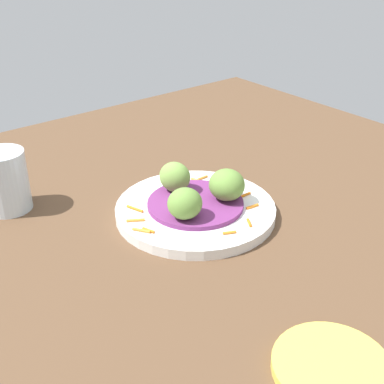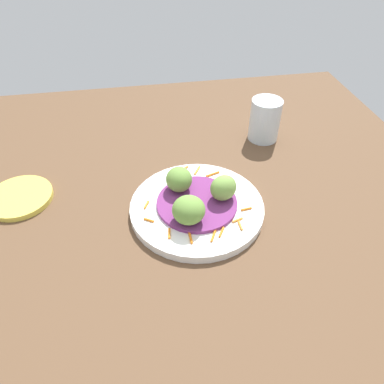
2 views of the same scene
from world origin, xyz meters
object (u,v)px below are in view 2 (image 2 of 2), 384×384
Objects in this scene: guac_scoop_center at (179,179)px; water_glass at (265,120)px; guac_scoop_left at (223,188)px; guac_scoop_right at (189,210)px; side_plate_small at (20,197)px; main_plate at (197,208)px.

water_glass reaches higher than guac_scoop_center.
water_glass is at bearing 55.17° from guac_scoop_left.
side_plate_small is at bearing 156.85° from guac_scoop_right.
guac_scoop_left is 25.58cm from water_glass.
guac_scoop_left reaches higher than side_plate_small.
main_plate is at bearing -177.15° from guac_scoop_left.
main_plate is 2.54× the size of water_glass.
water_glass is at bearing 38.09° from guac_scoop_center.
water_glass is (21.56, 25.49, 0.13)cm from guac_scoop_right.
guac_scoop_right reaches higher than main_plate.
guac_scoop_left is 0.98× the size of guac_scoop_center.
guac_scoop_right is at bearing -23.15° from side_plate_small.
guac_scoop_center is at bearing 122.85° from main_plate.
guac_scoop_left is 0.89× the size of guac_scoop_right.
guac_scoop_center reaches higher than main_plate.
guac_scoop_center is 8.28cm from guac_scoop_right.
water_glass is at bearing 13.70° from side_plate_small.
guac_scoop_center reaches higher than side_plate_small.
main_plate is 4.81× the size of guac_scoop_center.
guac_scoop_center is (-7.36, 3.78, -0.11)cm from guac_scoop_left.
main_plate is at bearing -132.39° from water_glass.
guac_scoop_center is 0.53× the size of water_glass.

